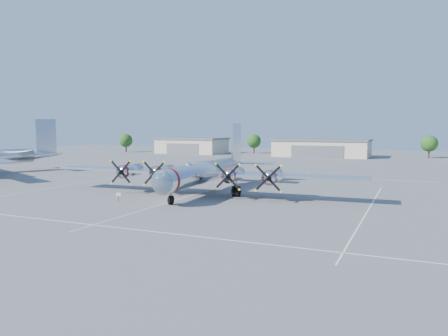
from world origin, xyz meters
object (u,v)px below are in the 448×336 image
at_px(hangar_west, 192,145).
at_px(info_placard, 119,195).
at_px(tree_west, 254,141).
at_px(main_bomber_b29, 206,193).
at_px(tree_east, 429,144).
at_px(hangar_center, 322,148).
at_px(tree_far_west, 126,141).

height_order(hangar_west, info_placard, hangar_west).
bearing_deg(tree_west, main_bomber_b29, -74.17).
xyz_separation_m(tree_east, info_placard, (-35.69, -98.85, -3.47)).
distance_m(hangar_center, main_bomber_b29, 82.13).
bearing_deg(tree_east, hangar_center, -168.62).
relative_size(tree_east, info_placard, 6.25).
bearing_deg(tree_far_west, hangar_west, 9.01).
bearing_deg(hangar_center, tree_far_west, -176.76).
xyz_separation_m(tree_west, info_placard, (19.31, -100.85, -3.47)).
bearing_deg(tree_far_west, tree_east, 5.71).
bearing_deg(hangar_center, main_bomber_b29, -89.61).
distance_m(hangar_west, info_placard, 100.81).
xyz_separation_m(hangar_west, tree_west, (20.00, 8.04, 1.51)).
bearing_deg(tree_far_west, tree_west, 14.93).
bearing_deg(hangar_west, hangar_center, -0.00).
bearing_deg(hangar_west, tree_east, 4.60).
distance_m(main_bomber_b29, info_placard, 12.44).
bearing_deg(main_bomber_b29, tree_east, 68.70).
bearing_deg(tree_west, info_placard, -79.16).
xyz_separation_m(hangar_center, info_placard, (-5.69, -92.81, -1.96)).
height_order(tree_east, info_placard, tree_east).
distance_m(hangar_west, main_bomber_b29, 93.91).
relative_size(hangar_center, main_bomber_b29, 0.67).
xyz_separation_m(tree_far_west, tree_west, (45.00, 12.00, 0.00)).
relative_size(hangar_west, hangar_center, 0.79).
relative_size(hangar_west, main_bomber_b29, 0.53).
bearing_deg(main_bomber_b29, hangar_center, 87.56).
bearing_deg(tree_east, hangar_west, -175.40).
relative_size(tree_far_west, tree_west, 1.00).
bearing_deg(hangar_center, tree_west, 162.18).
distance_m(hangar_center, tree_west, 26.30).
bearing_deg(main_bomber_b29, tree_far_west, 129.27).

